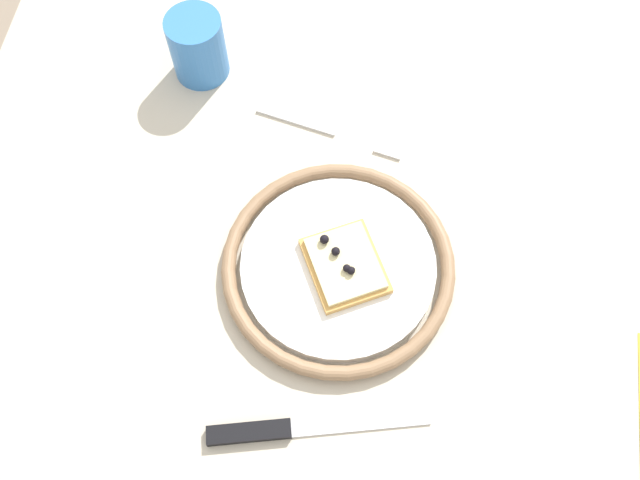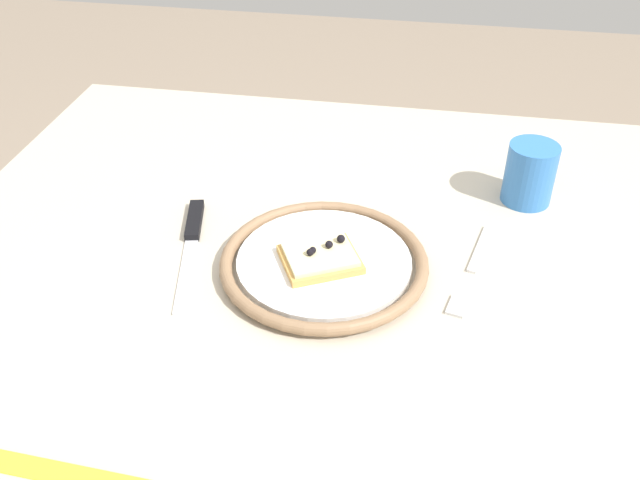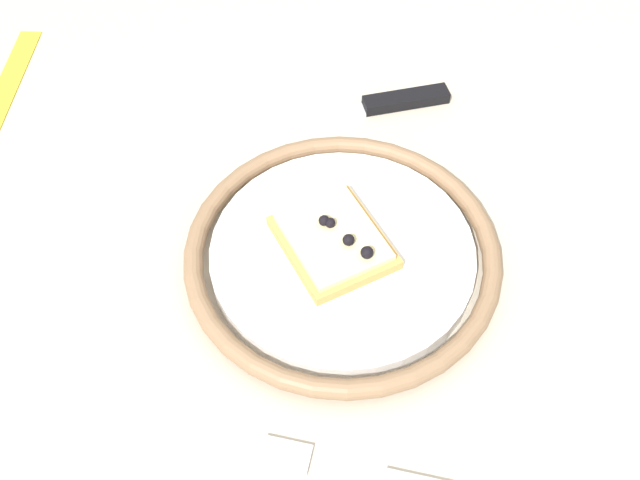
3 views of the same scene
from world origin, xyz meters
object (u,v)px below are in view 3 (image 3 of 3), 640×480
object	(u,v)px
dining_table	(387,281)
pizza_slice_near	(334,241)
knife	(376,105)
plate	(342,254)
fork	(394,479)

from	to	relation	value
dining_table	pizza_slice_near	size ratio (longest dim) A/B	8.57
knife	dining_table	bearing A→B (deg)	-177.31
plate	knife	distance (m)	0.20
pizza_slice_near	knife	size ratio (longest dim) A/B	0.52
pizza_slice_near	plate	bearing A→B (deg)	-113.98
pizza_slice_near	fork	world-z (taller)	pizza_slice_near
dining_table	fork	world-z (taller)	fork
knife	fork	size ratio (longest dim) A/B	1.19
dining_table	fork	size ratio (longest dim) A/B	5.28
pizza_slice_near	knife	world-z (taller)	pizza_slice_near
plate	pizza_slice_near	size ratio (longest dim) A/B	2.23
pizza_slice_near	fork	distance (m)	0.20
pizza_slice_near	fork	xyz separation A→B (m)	(-0.20, -0.04, -0.02)
plate	knife	xyz separation A→B (m)	(0.19, -0.04, -0.01)
knife	pizza_slice_near	bearing A→B (deg)	165.98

